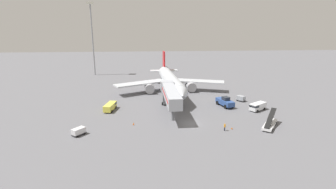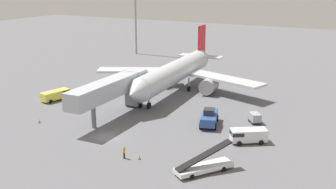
{
  "view_description": "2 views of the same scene",
  "coord_description": "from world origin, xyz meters",
  "px_view_note": "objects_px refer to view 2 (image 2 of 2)",
  "views": [
    {
      "loc": [
        -9.24,
        -55.19,
        22.14
      ],
      "look_at": [
        -3.87,
        18.56,
        1.74
      ],
      "focal_mm": 28.37,
      "sensor_mm": 36.0,
      "label": 1
    },
    {
      "loc": [
        33.65,
        -43.6,
        21.94
      ],
      "look_at": [
        -0.05,
        18.98,
        1.62
      ],
      "focal_mm": 43.62,
      "sensor_mm": 36.0,
      "label": 2
    }
  ],
  "objects_px": {
    "service_van_near_left": "(248,135)",
    "safety_cone_alpha": "(39,121)",
    "pushback_tug": "(209,117)",
    "service_van_near_right": "(56,95)",
    "jet_bridge": "(113,89)",
    "safety_cone_bravo": "(139,157)",
    "ground_crew_worker_foreground": "(124,152)",
    "airplane_at_gate": "(177,72)",
    "baggage_cart_far_right": "(255,118)",
    "belt_loader_truck": "(204,166)"
  },
  "relations": [
    {
      "from": "pushback_tug",
      "to": "ground_crew_worker_foreground",
      "type": "relative_size",
      "value": 3.8
    },
    {
      "from": "service_van_near_left",
      "to": "safety_cone_alpha",
      "type": "height_order",
      "value": "service_van_near_left"
    },
    {
      "from": "service_van_near_left",
      "to": "ground_crew_worker_foreground",
      "type": "bearing_deg",
      "value": -134.31
    },
    {
      "from": "jet_bridge",
      "to": "baggage_cart_far_right",
      "type": "distance_m",
      "value": 22.99
    },
    {
      "from": "pushback_tug",
      "to": "safety_cone_bravo",
      "type": "height_order",
      "value": "pushback_tug"
    },
    {
      "from": "service_van_near_left",
      "to": "baggage_cart_far_right",
      "type": "height_order",
      "value": "service_van_near_left"
    },
    {
      "from": "safety_cone_bravo",
      "to": "service_van_near_left",
      "type": "bearing_deg",
      "value": 48.58
    },
    {
      "from": "belt_loader_truck",
      "to": "baggage_cart_far_right",
      "type": "xyz_separation_m",
      "value": [
        0.28,
        19.36,
        0.09
      ]
    },
    {
      "from": "safety_cone_bravo",
      "to": "jet_bridge",
      "type": "bearing_deg",
      "value": 136.34
    },
    {
      "from": "jet_bridge",
      "to": "service_van_near_right",
      "type": "distance_m",
      "value": 15.98
    },
    {
      "from": "pushback_tug",
      "to": "airplane_at_gate",
      "type": "bearing_deg",
      "value": 131.15
    },
    {
      "from": "belt_loader_truck",
      "to": "service_van_near_right",
      "type": "xyz_separation_m",
      "value": [
        -36.04,
        13.99,
        0.27
      ]
    },
    {
      "from": "airplane_at_gate",
      "to": "baggage_cart_far_right",
      "type": "distance_m",
      "value": 22.63
    },
    {
      "from": "ground_crew_worker_foreground",
      "to": "jet_bridge",
      "type": "bearing_deg",
      "value": 130.06
    },
    {
      "from": "safety_cone_alpha",
      "to": "safety_cone_bravo",
      "type": "relative_size",
      "value": 1.08
    },
    {
      "from": "service_van_near_left",
      "to": "jet_bridge",
      "type": "bearing_deg",
      "value": 179.82
    },
    {
      "from": "ground_crew_worker_foreground",
      "to": "safety_cone_bravo",
      "type": "bearing_deg",
      "value": 22.03
    },
    {
      "from": "belt_loader_truck",
      "to": "safety_cone_alpha",
      "type": "height_order",
      "value": "belt_loader_truck"
    },
    {
      "from": "ground_crew_worker_foreground",
      "to": "safety_cone_bravo",
      "type": "xyz_separation_m",
      "value": [
        1.81,
        0.73,
        -0.64
      ]
    },
    {
      "from": "baggage_cart_far_right",
      "to": "service_van_near_left",
      "type": "bearing_deg",
      "value": -80.1
    },
    {
      "from": "airplane_at_gate",
      "to": "service_van_near_right",
      "type": "bearing_deg",
      "value": -135.61
    },
    {
      "from": "pushback_tug",
      "to": "safety_cone_bravo",
      "type": "bearing_deg",
      "value": -100.49
    },
    {
      "from": "airplane_at_gate",
      "to": "service_van_near_left",
      "type": "height_order",
      "value": "airplane_at_gate"
    },
    {
      "from": "jet_bridge",
      "to": "service_van_near_right",
      "type": "bearing_deg",
      "value": 169.3
    },
    {
      "from": "ground_crew_worker_foreground",
      "to": "belt_loader_truck",
      "type": "bearing_deg",
      "value": 7.33
    },
    {
      "from": "jet_bridge",
      "to": "safety_cone_bravo",
      "type": "xyz_separation_m",
      "value": [
        12.27,
        -11.71,
        -4.6
      ]
    },
    {
      "from": "safety_cone_bravo",
      "to": "ground_crew_worker_foreground",
      "type": "bearing_deg",
      "value": -157.97
    },
    {
      "from": "service_van_near_left",
      "to": "safety_cone_bravo",
      "type": "distance_m",
      "value": 15.54
    },
    {
      "from": "jet_bridge",
      "to": "safety_cone_bravo",
      "type": "height_order",
      "value": "jet_bridge"
    },
    {
      "from": "safety_cone_bravo",
      "to": "airplane_at_gate",
      "type": "bearing_deg",
      "value": 108.89
    },
    {
      "from": "safety_cone_alpha",
      "to": "safety_cone_bravo",
      "type": "height_order",
      "value": "safety_cone_alpha"
    },
    {
      "from": "baggage_cart_far_right",
      "to": "belt_loader_truck",
      "type": "bearing_deg",
      "value": -90.84
    },
    {
      "from": "pushback_tug",
      "to": "safety_cone_bravo",
      "type": "xyz_separation_m",
      "value": [
        -2.89,
        -15.61,
        -1.01
      ]
    },
    {
      "from": "airplane_at_gate",
      "to": "jet_bridge",
      "type": "distance_m",
      "value": 19.48
    },
    {
      "from": "jet_bridge",
      "to": "safety_cone_alpha",
      "type": "distance_m",
      "value": 12.6
    },
    {
      "from": "belt_loader_truck",
      "to": "service_van_near_left",
      "type": "relative_size",
      "value": 1.35
    },
    {
      "from": "pushback_tug",
      "to": "service_van_near_right",
      "type": "bearing_deg",
      "value": -178.07
    },
    {
      "from": "ground_crew_worker_foreground",
      "to": "safety_cone_alpha",
      "type": "relative_size",
      "value": 2.99
    },
    {
      "from": "airplane_at_gate",
      "to": "service_van_near_right",
      "type": "height_order",
      "value": "airplane_at_gate"
    },
    {
      "from": "service_van_near_left",
      "to": "ground_crew_worker_foreground",
      "type": "relative_size",
      "value": 3.06
    },
    {
      "from": "airplane_at_gate",
      "to": "baggage_cart_far_right",
      "type": "height_order",
      "value": "airplane_at_gate"
    },
    {
      "from": "safety_cone_alpha",
      "to": "ground_crew_worker_foreground",
      "type": "bearing_deg",
      "value": -13.57
    },
    {
      "from": "jet_bridge",
      "to": "service_van_near_right",
      "type": "height_order",
      "value": "jet_bridge"
    },
    {
      "from": "belt_loader_truck",
      "to": "safety_cone_alpha",
      "type": "xyz_separation_m",
      "value": [
        -29.57,
        3.31,
        -0.5
      ]
    },
    {
      "from": "jet_bridge",
      "to": "service_van_near_left",
      "type": "xyz_separation_m",
      "value": [
        22.54,
        -0.07,
        -3.74
      ]
    },
    {
      "from": "baggage_cart_far_right",
      "to": "safety_cone_alpha",
      "type": "relative_size",
      "value": 4.57
    },
    {
      "from": "jet_bridge",
      "to": "service_van_near_left",
      "type": "distance_m",
      "value": 22.84
    },
    {
      "from": "jet_bridge",
      "to": "belt_loader_truck",
      "type": "bearing_deg",
      "value": -28.11
    },
    {
      "from": "pushback_tug",
      "to": "belt_loader_truck",
      "type": "distance_m",
      "value": 16.05
    },
    {
      "from": "belt_loader_truck",
      "to": "ground_crew_worker_foreground",
      "type": "height_order",
      "value": "belt_loader_truck"
    }
  ]
}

